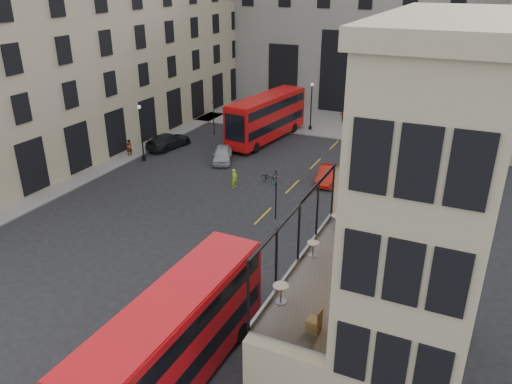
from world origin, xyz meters
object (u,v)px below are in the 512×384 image
at_px(car_b, 328,175).
at_px(bus_far, 267,116).
at_px(pedestrian_d, 399,148).
at_px(cafe_chair_d, 367,234).
at_px(street_lamp_a, 142,136).
at_px(cafe_table_near, 281,291).
at_px(cafe_chair_b, 345,265).
at_px(pedestrian_c, 344,116).
at_px(car_a, 222,154).
at_px(pedestrian_a, 239,128).
at_px(pedestrian_b, 281,114).
at_px(cafe_table_mid, 313,247).
at_px(cyclist, 234,178).
at_px(pedestrian_e, 129,148).
at_px(car_c, 168,141).
at_px(cafe_chair_a, 314,325).
at_px(cafe_chair_c, 349,259).
at_px(street_lamp_b, 311,109).
at_px(traffic_light_far, 213,113).
at_px(bus_near, 174,337).
at_px(traffic_light_near, 276,188).
at_px(cafe_table_far, 337,220).
at_px(bicycle, 269,178).

bearing_deg(car_b, bus_far, 132.46).
xyz_separation_m(pedestrian_d, cafe_chair_d, (2.64, -25.90, 4.02)).
bearing_deg(street_lamp_a, car_b, 7.08).
xyz_separation_m(cafe_table_near, cafe_chair_b, (1.65, 3.18, -0.23)).
bearing_deg(pedestrian_c, car_a, 46.88).
xyz_separation_m(pedestrian_a, pedestrian_b, (1.81, 7.57, 0.03)).
bearing_deg(cafe_table_mid, car_a, 127.77).
xyz_separation_m(pedestrian_d, cafe_table_mid, (0.81, -28.48, 4.23)).
bearing_deg(pedestrian_c, cyclist, 60.63).
distance_m(street_lamp_a, pedestrian_e, 2.57).
xyz_separation_m(pedestrian_e, cafe_table_near, (24.40, -21.42, 4.27)).
distance_m(car_a, cafe_table_mid, 25.75).
bearing_deg(car_c, cafe_chair_a, 142.78).
relative_size(pedestrian_e, cafe_chair_c, 1.88).
distance_m(street_lamp_b, cafe_chair_a, 40.32).
bearing_deg(traffic_light_far, bus_near, -63.27).
distance_m(traffic_light_near, cafe_table_mid, 13.13).
distance_m(street_lamp_b, car_b, 15.33).
relative_size(car_b, pedestrian_b, 2.30).
xyz_separation_m(traffic_light_near, pedestrian_d, (5.59, 17.33, -1.60)).
distance_m(car_b, cyclist, 7.92).
bearing_deg(pedestrian_e, street_lamp_a, 94.50).
distance_m(pedestrian_d, cafe_table_far, 25.87).
bearing_deg(car_a, pedestrian_b, 67.03).
bearing_deg(bus_near, pedestrian_e, 131.65).
height_order(pedestrian_d, pedestrian_e, pedestrian_e).
bearing_deg(bus_far, cafe_table_mid, -62.60).
relative_size(cyclist, pedestrian_a, 0.94).
bearing_deg(cafe_table_mid, bicycle, 119.04).
height_order(street_lamp_a, cafe_table_far, street_lamp_a).
bearing_deg(cafe_table_far, pedestrian_a, 125.86).
bearing_deg(bicycle, cyclist, 147.67).
relative_size(bus_far, bicycle, 7.27).
bearing_deg(car_c, car_b, -176.42).
xyz_separation_m(bus_near, car_c, (-18.30, 26.52, -1.78)).
relative_size(bus_near, cafe_chair_d, 13.86).
distance_m(pedestrian_e, cafe_table_near, 32.75).
bearing_deg(cafe_chair_c, cafe_chair_a, -89.39).
bearing_deg(traffic_light_near, car_b, 80.51).
bearing_deg(cafe_table_near, pedestrian_c, 102.03).
xyz_separation_m(traffic_light_near, car_a, (-9.14, 8.91, -1.72)).
height_order(cyclist, cafe_table_far, cafe_table_far).
height_order(bus_near, cafe_table_far, cafe_table_far).
distance_m(street_lamp_a, car_a, 7.64).
bearing_deg(traffic_light_far, cafe_table_far, -49.52).
bearing_deg(pedestrian_e, cafe_chair_a, 66.59).
bearing_deg(cafe_table_far, car_c, 141.00).
xyz_separation_m(car_c, cafe_table_far, (22.63, -18.32, 4.33)).
distance_m(car_b, cafe_chair_a, 25.48).
bearing_deg(car_b, street_lamp_b, 109.41).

